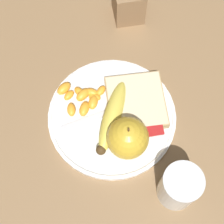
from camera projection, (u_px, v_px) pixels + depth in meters
The scene contains 19 objects.
ground_plane at pixel (112, 118), 0.77m from camera, with size 3.00×3.00×0.00m, color olive.
plate at pixel (112, 116), 0.76m from camera, with size 0.26×0.26×0.01m.
juice_glass at pixel (179, 187), 0.67m from camera, with size 0.07×0.07×0.10m.
apple at pixel (128, 138), 0.70m from camera, with size 0.08×0.08×0.09m.
banana at pixel (111, 117), 0.74m from camera, with size 0.16×0.10×0.04m.
bread_slice at pixel (136, 102), 0.76m from camera, with size 0.13×0.12×0.02m.
fork at pixel (108, 113), 0.76m from camera, with size 0.05×0.17×0.00m.
jam_packet at pixel (151, 126), 0.74m from camera, with size 0.05×0.04×0.02m.
orange_segment_0 at pixel (93, 102), 0.76m from camera, with size 0.04×0.03×0.02m.
orange_segment_1 at pixel (69, 95), 0.77m from camera, with size 0.03×0.03×0.01m.
orange_segment_2 at pixel (84, 109), 0.75m from camera, with size 0.04×0.03×0.02m.
orange_segment_3 at pixel (95, 97), 0.77m from camera, with size 0.02×0.03×0.01m.
orange_segment_4 at pixel (101, 91), 0.77m from camera, with size 0.03×0.03×0.01m.
orange_segment_5 at pixel (71, 110), 0.75m from camera, with size 0.03×0.02×0.02m.
orange_segment_6 at pixel (79, 92), 0.77m from camera, with size 0.03×0.03×0.01m.
orange_segment_7 at pixel (64, 88), 0.77m from camera, with size 0.04×0.04×0.02m.
orange_segment_8 at pixel (92, 92), 0.77m from camera, with size 0.03×0.03×0.02m.
orange_segment_9 at pixel (83, 95), 0.77m from camera, with size 0.04×0.04×0.02m.
condiment_caddy at pixel (129, 3), 0.83m from camera, with size 0.07×0.07×0.09m.
Camera 1 is at (-0.28, 0.05, 0.72)m, focal length 60.00 mm.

